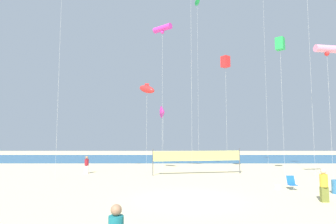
# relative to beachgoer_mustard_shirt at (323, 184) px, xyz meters

# --- Properties ---
(ground_plane) EXTENTS (120.00, 120.00, 0.00)m
(ground_plane) POSITION_rel_beachgoer_mustard_shirt_xyz_m (-7.14, 0.68, -0.94)
(ground_plane) COLOR beige
(ocean_band) EXTENTS (120.00, 20.00, 0.01)m
(ocean_band) POSITION_rel_beachgoer_mustard_shirt_xyz_m (-7.14, 33.09, -0.94)
(ocean_band) COLOR #28608C
(ocean_band) RESTS_ON ground
(beachgoer_mustard_shirt) EXTENTS (0.40, 0.40, 1.76)m
(beachgoer_mustard_shirt) POSITION_rel_beachgoer_mustard_shirt_xyz_m (0.00, 0.00, 0.00)
(beachgoer_mustard_shirt) COLOR olive
(beachgoer_mustard_shirt) RESTS_ON ground
(beachgoer_maroon_shirt) EXTENTS (0.38, 0.38, 1.66)m
(beachgoer_maroon_shirt) POSITION_rel_beachgoer_mustard_shirt_xyz_m (-16.16, 12.31, -0.06)
(beachgoer_maroon_shirt) COLOR white
(beachgoer_maroon_shirt) RESTS_ON ground
(folding_beach_chair) EXTENTS (0.52, 0.65, 0.89)m
(folding_beach_chair) POSITION_rel_beachgoer_mustard_shirt_xyz_m (-0.13, 3.73, -0.48)
(folding_beach_chair) COLOR #1959B2
(folding_beach_chair) RESTS_ON ground
(volleyball_net) EXTENTS (8.35, 1.65, 2.40)m
(volleyball_net) POSITION_rel_beachgoer_mustard_shirt_xyz_m (-5.56, 11.50, 0.70)
(volleyball_net) COLOR #4C4C51
(volleyball_net) RESTS_ON ground
(beach_handbag) EXTENTS (0.33, 0.17, 0.26)m
(beach_handbag) POSITION_rel_beachgoer_mustard_shirt_xyz_m (-0.97, 4.00, -0.81)
(beach_handbag) COLOR white
(beach_handbag) RESTS_ON ground
(kite_green_box) EXTENTS (0.98, 0.98, 12.50)m
(kite_green_box) POSITION_rel_beachgoer_mustard_shirt_xyz_m (1.89, 9.80, 10.99)
(kite_green_box) COLOR silver
(kite_green_box) RESTS_ON ground
(kite_pink_tube) EXTENTS (2.10, 0.95, 10.85)m
(kite_pink_tube) POSITION_rel_beachgoer_mustard_shirt_xyz_m (4.47, 6.92, 9.57)
(kite_pink_tube) COLOR silver
(kite_pink_tube) RESTS_ON ground
(kite_magenta_delta) EXTENTS (0.81, 1.51, 7.27)m
(kite_magenta_delta) POSITION_rel_beachgoer_mustard_shirt_xyz_m (-8.91, 18.85, 5.59)
(kite_magenta_delta) COLOR silver
(kite_magenta_delta) RESTS_ON ground
(kite_red_box) EXTENTS (0.98, 0.98, 11.68)m
(kite_red_box) POSITION_rel_beachgoer_mustard_shirt_xyz_m (-2.49, 12.89, 10.16)
(kite_red_box) COLOR silver
(kite_red_box) RESTS_ON ground
(kite_red_inflatable) EXTENTS (2.16, 2.10, 8.97)m
(kite_red_inflatable) POSITION_rel_beachgoer_mustard_shirt_xyz_m (-10.46, 13.00, 7.37)
(kite_red_inflatable) COLOR silver
(kite_red_inflatable) RESTS_ON ground
(kite_magenta_tube) EXTENTS (1.92, 1.68, 14.20)m
(kite_magenta_tube) POSITION_rel_beachgoer_mustard_shirt_xyz_m (-8.85, 11.11, 12.93)
(kite_magenta_tube) COLOR silver
(kite_magenta_tube) RESTS_ON ground
(kite_green_inflatable) EXTENTS (0.72, 1.69, 21.55)m
(kite_green_inflatable) POSITION_rel_beachgoer_mustard_shirt_xyz_m (-4.50, 20.35, 20.10)
(kite_green_inflatable) COLOR silver
(kite_green_inflatable) RESTS_ON ground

